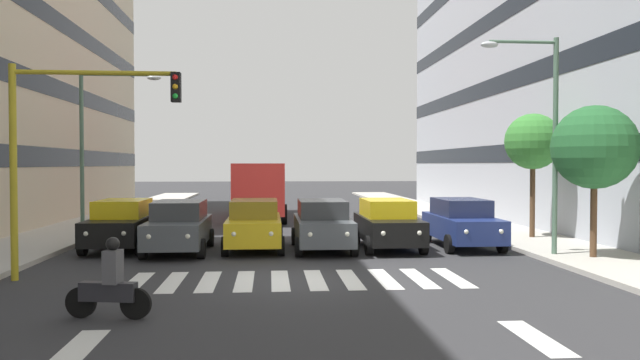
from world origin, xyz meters
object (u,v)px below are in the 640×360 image
object	(u,v)px
car_2	(322,224)
street_lamp_left	(543,122)
street_tree_0	(594,148)
street_lamp_right	(96,133)
car_0	(462,222)
car_1	(388,223)
traffic_light_gantry	(63,135)
motorcycle_with_rider	(110,285)
car_5	(122,224)
bus_behind_traffic	(260,184)
street_tree_1	(533,142)
car_4	(179,226)
car_3	(254,224)

from	to	relation	value
car_2	street_lamp_left	world-z (taller)	street_lamp_left
street_tree_0	street_lamp_right	bearing A→B (deg)	-24.00
car_0	car_1	size ratio (longest dim) A/B	1.00
traffic_light_gantry	street_lamp_right	bearing A→B (deg)	-79.68
car_2	motorcycle_with_rider	world-z (taller)	car_2
motorcycle_with_rider	street_lamp_right	bearing A→B (deg)	-73.72
car_2	street_lamp_left	distance (m)	7.90
car_5	street_lamp_right	distance (m)	5.12
car_0	bus_behind_traffic	xyz separation A→B (m)	(7.37, -12.41, 0.97)
street_tree_1	bus_behind_traffic	bearing A→B (deg)	-45.57
street_tree_0	motorcycle_with_rider	bearing A→B (deg)	24.06
car_2	car_0	bearing A→B (deg)	-176.52
car_5	street_tree_1	size ratio (longest dim) A/B	0.93
car_4	car_5	distance (m)	2.29
street_lamp_left	street_lamp_right	distance (m)	16.82
car_2	bus_behind_traffic	size ratio (longest dim) A/B	0.42
car_3	car_5	size ratio (longest dim) A/B	1.00
street_tree_0	car_1	bearing A→B (deg)	-30.59
car_1	street_lamp_right	size ratio (longest dim) A/B	0.68
car_3	street_lamp_left	distance (m)	10.05
car_3	car_5	xyz separation A→B (m)	(4.59, -0.48, 0.00)
car_2	car_5	bearing A→B (deg)	-6.47
car_1	motorcycle_with_rider	xyz separation A→B (m)	(7.18, 9.09, -0.24)
car_0	car_5	world-z (taller)	same
car_0	car_4	distance (m)	9.88
street_tree_1	traffic_light_gantry	bearing A→B (deg)	23.40
car_1	bus_behind_traffic	xyz separation A→B (m)	(4.65, -12.58, 0.97)
car_2	car_5	size ratio (longest dim) A/B	1.00
car_2	street_tree_0	world-z (taller)	street_tree_0
motorcycle_with_rider	traffic_light_gantry	bearing A→B (deg)	-61.97
street_lamp_left	street_tree_0	world-z (taller)	street_lamp_left
bus_behind_traffic	street_lamp_left	xyz separation A→B (m)	(-9.04, 15.22, 2.40)
car_3	car_4	distance (m)	2.54
bus_behind_traffic	street_tree_1	distance (m)	15.35
traffic_light_gantry	street_tree_1	size ratio (longest dim) A/B	1.15
car_3	car_0	bearing A→B (deg)	179.97
car_4	bus_behind_traffic	world-z (taller)	bus_behind_traffic
car_1	car_4	distance (m)	7.15
bus_behind_traffic	street_lamp_left	distance (m)	17.87
motorcycle_with_rider	car_4	bearing A→B (deg)	-90.23
street_lamp_right	street_tree_1	xyz separation A→B (m)	(-17.04, 2.38, -0.42)
car_3	street_tree_0	size ratio (longest dim) A/B	0.97
traffic_light_gantry	street_lamp_left	bearing A→B (deg)	-170.47
car_1	car_3	size ratio (longest dim) A/B	1.00
motorcycle_with_rider	street_tree_1	world-z (taller)	street_tree_1
bus_behind_traffic	street_lamp_right	xyz separation A→B (m)	(6.38, 8.50, 2.37)
car_0	street_lamp_left	world-z (taller)	street_lamp_left
car_4	bus_behind_traffic	size ratio (longest dim) A/B	0.42
car_5	street_tree_0	world-z (taller)	street_tree_0
street_lamp_right	car_5	bearing A→B (deg)	117.48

